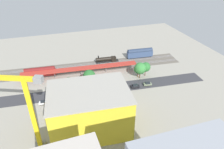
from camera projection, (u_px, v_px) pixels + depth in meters
ground_plane at (100, 86)px, 106.52m from camera, size 177.74×177.74×0.00m
rail_bed at (91, 67)px, 124.61m from camera, size 111.84×22.58×0.01m
street_asphalt at (101, 89)px, 103.89m from camera, size 111.45×17.70×0.01m
track_rails at (91, 66)px, 124.52m from camera, size 110.76×16.19×0.12m
platform_canopy_near at (81, 68)px, 113.97m from camera, size 64.30×9.38×4.45m
locomotive at (107, 60)px, 129.08m from camera, size 14.28×3.52×4.84m
passenger_coach at (140, 53)px, 134.01m from camera, size 17.29×4.52×6.20m
freight_coach_far at (40, 72)px, 113.19m from camera, size 17.02×4.14×5.66m
parked_car_0 at (148, 84)px, 106.59m from camera, size 4.39×2.30×1.70m
parked_car_1 at (135, 86)px, 104.70m from camera, size 4.50×2.39×1.82m
parked_car_2 at (120, 89)px, 102.50m from camera, size 4.95×2.33×1.62m
parked_car_3 at (107, 91)px, 101.09m from camera, size 4.72×2.10×1.71m
parked_car_4 at (90, 93)px, 99.41m from camera, size 4.37×2.07×1.85m
parked_car_5 at (76, 97)px, 97.11m from camera, size 4.89×2.09×1.71m
parked_car_6 at (59, 99)px, 95.37m from camera, size 4.55×2.25×1.71m
parked_car_7 at (43, 103)px, 93.29m from camera, size 4.20×2.19×1.76m
construction_building at (90, 110)px, 76.97m from camera, size 30.33×23.06×17.09m
construction_roof_slab at (88, 91)px, 72.50m from camera, size 30.97×23.70×0.40m
tower_crane at (23, 107)px, 64.01m from camera, size 25.80×11.78×29.64m
box_truck_0 at (108, 97)px, 95.21m from camera, size 9.11×2.67×3.48m
box_truck_1 at (70, 102)px, 92.24m from camera, size 9.76×3.22×3.64m
box_truck_2 at (59, 106)px, 90.23m from camera, size 9.27×3.67×3.18m
street_tree_0 at (146, 67)px, 112.84m from camera, size 5.34×5.34×8.11m
street_tree_1 at (69, 82)px, 102.11m from camera, size 4.31×4.31×6.44m
street_tree_2 at (140, 68)px, 110.13m from camera, size 6.37×6.37×9.30m
street_tree_3 at (89, 76)px, 103.60m from camera, size 6.26×6.26×9.18m
street_tree_4 at (138, 69)px, 111.98m from camera, size 4.52×4.52×6.98m
traffic_light at (77, 81)px, 102.76m from camera, size 0.50×0.36×6.03m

